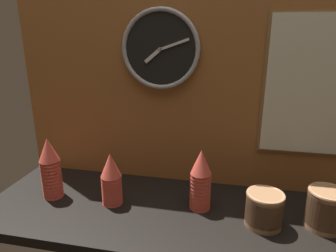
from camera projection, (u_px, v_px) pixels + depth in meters
ground_plane at (181, 214)px, 120.29cm from camera, size 160.00×56.00×4.00cm
wall_tiled_back at (193, 69)px, 128.60cm from camera, size 160.00×3.00×105.00cm
cup_stack_far_left at (50, 168)px, 125.82cm from camera, size 8.46×8.46×26.53cm
cup_stack_center_left at (111, 179)px, 121.32cm from camera, size 8.46×8.46×22.00cm
cup_stack_center_right at (201, 179)px, 117.56cm from camera, size 8.46×8.46×25.02cm
bowl_stack_right at (264, 208)px, 108.47cm from camera, size 13.60×13.60×12.99cm
bowl_stack_far_right at (326, 208)px, 107.26cm from camera, size 13.60×13.60×14.81cm
wall_clock at (160, 49)px, 125.90cm from camera, size 33.90×2.70×33.90cm
menu_board at (317, 87)px, 118.32cm from camera, size 41.67×1.32×57.87cm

